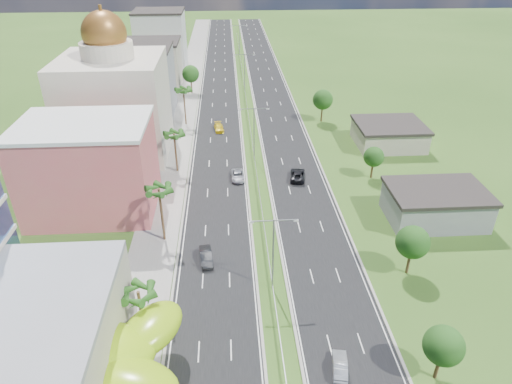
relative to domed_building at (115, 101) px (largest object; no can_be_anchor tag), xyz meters
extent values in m
plane|color=#2D5119|center=(28.00, -55.00, -11.35)|extent=(500.00, 500.00, 0.00)
cube|color=black|center=(20.50, 35.00, -11.33)|extent=(11.00, 260.00, 0.04)
cube|color=black|center=(35.50, 35.00, -11.33)|extent=(11.00, 260.00, 0.04)
cube|color=gray|center=(11.00, 35.00, -11.29)|extent=(7.00, 260.00, 0.12)
cube|color=gray|center=(28.00, 17.00, -10.73)|extent=(0.08, 216.00, 0.28)
cube|color=gray|center=(28.00, 119.00, -11.00)|extent=(0.10, 0.12, 0.70)
cylinder|color=gray|center=(28.00, -45.00, -5.85)|extent=(0.20, 0.20, 11.00)
cube|color=gray|center=(26.56, -45.00, -0.55)|extent=(2.88, 0.12, 0.12)
cube|color=gray|center=(29.44, -45.00, -0.55)|extent=(2.88, 0.12, 0.12)
cube|color=silver|center=(25.28, -45.00, -0.65)|extent=(0.60, 0.25, 0.18)
cube|color=silver|center=(30.72, -45.00, -0.65)|extent=(0.60, 0.25, 0.18)
cylinder|color=gray|center=(28.00, -5.00, -5.85)|extent=(0.20, 0.20, 11.00)
cube|color=gray|center=(26.56, -5.00, -0.55)|extent=(2.88, 0.12, 0.12)
cube|color=gray|center=(29.44, -5.00, -0.55)|extent=(2.88, 0.12, 0.12)
cube|color=silver|center=(25.28, -5.00, -0.65)|extent=(0.60, 0.25, 0.18)
cube|color=silver|center=(30.72, -5.00, -0.65)|extent=(0.60, 0.25, 0.18)
cylinder|color=gray|center=(28.00, 40.00, -5.85)|extent=(0.20, 0.20, 11.00)
cube|color=gray|center=(26.56, 40.00, -0.55)|extent=(2.88, 0.12, 0.12)
cube|color=gray|center=(29.44, 40.00, -0.55)|extent=(2.88, 0.12, 0.12)
cube|color=silver|center=(25.28, 40.00, -0.65)|extent=(0.60, 0.25, 0.18)
cube|color=silver|center=(30.72, 40.00, -0.65)|extent=(0.60, 0.25, 0.18)
cylinder|color=gray|center=(28.00, 85.00, -5.85)|extent=(0.20, 0.20, 11.00)
cube|color=gray|center=(26.56, 85.00, -0.55)|extent=(2.88, 0.12, 0.12)
cube|color=gray|center=(29.44, 85.00, -0.55)|extent=(2.88, 0.12, 0.12)
cube|color=silver|center=(25.28, 85.00, -0.65)|extent=(0.60, 0.25, 0.18)
cube|color=silver|center=(30.72, 85.00, -0.65)|extent=(0.60, 0.25, 0.18)
cylinder|color=gray|center=(4.00, -57.00, -9.35)|extent=(0.50, 0.50, 4.00)
cylinder|color=gray|center=(13.00, -57.00, -9.35)|extent=(0.50, 0.50, 4.00)
cube|color=#D2565E|center=(0.00, -23.00, -3.85)|extent=(20.00, 15.00, 15.00)
cube|color=beige|center=(0.00, 0.00, -1.35)|extent=(20.00, 20.00, 20.00)
cylinder|color=beige|center=(0.00, 0.00, 10.15)|extent=(10.00, 10.00, 3.00)
sphere|color=brown|center=(0.00, 0.00, 13.15)|extent=(8.40, 8.40, 8.40)
cube|color=gray|center=(1.00, 25.00, -3.35)|extent=(16.00, 15.00, 16.00)
cube|color=#B1A792|center=(1.00, 47.00, -4.85)|extent=(16.00, 15.00, 13.00)
cube|color=silver|center=(1.00, 70.00, -2.35)|extent=(16.00, 15.00, 18.00)
cube|color=gray|center=(56.00, -30.00, -8.85)|extent=(15.00, 10.00, 5.00)
cube|color=#B1A792|center=(58.00, 0.00, -9.15)|extent=(14.00, 12.00, 4.40)
cylinder|color=#47301C|center=(12.50, -53.00, -7.60)|extent=(0.36, 0.36, 7.50)
cylinder|color=#47301C|center=(12.50, -33.00, -6.85)|extent=(0.36, 0.36, 9.00)
cylinder|color=#47301C|center=(12.50, -10.00, -7.35)|extent=(0.36, 0.36, 8.00)
cylinder|color=#47301C|center=(12.50, 15.00, -6.95)|extent=(0.36, 0.36, 8.80)
cylinder|color=#47301C|center=(12.50, 40.00, -8.90)|extent=(0.40, 0.40, 4.90)
sphere|color=#25551A|center=(12.50, 40.00, -5.75)|extent=(4.90, 4.90, 4.90)
cylinder|color=#47301C|center=(44.00, -60.00, -9.25)|extent=(0.40, 0.40, 4.20)
sphere|color=#25551A|center=(44.00, -60.00, -6.55)|extent=(4.20, 4.20, 4.20)
cylinder|color=#47301C|center=(47.00, -43.00, -9.08)|extent=(0.40, 0.40, 4.55)
sphere|color=#25551A|center=(47.00, -43.00, -6.15)|extent=(4.55, 4.55, 4.55)
cylinder|color=#47301C|center=(50.00, -15.00, -9.43)|extent=(0.40, 0.40, 3.85)
sphere|color=#25551A|center=(50.00, -15.00, -6.95)|extent=(3.85, 3.85, 3.85)
cylinder|color=#47301C|center=(46.00, 15.00, -8.90)|extent=(0.40, 0.40, 4.90)
sphere|color=#25551A|center=(46.00, 15.00, -5.75)|extent=(4.90, 4.90, 4.90)
imported|color=black|center=(19.05, -38.69, -10.51)|extent=(2.29, 5.03, 1.60)
imported|color=#9E9FA5|center=(24.30, -14.04, -10.60)|extent=(2.53, 5.21, 1.43)
imported|color=yellow|center=(20.57, 10.59, -10.59)|extent=(2.60, 5.19, 1.45)
imported|color=#A8AAB0|center=(34.04, -58.43, -10.61)|extent=(2.22, 4.49, 1.42)
imported|color=black|center=(35.77, -14.58, -10.51)|extent=(3.58, 6.14, 1.61)
imported|color=black|center=(15.70, -52.41, -10.68)|extent=(0.66, 2.00, 1.27)
camera|label=1|loc=(22.86, -91.01, 30.15)|focal=32.00mm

